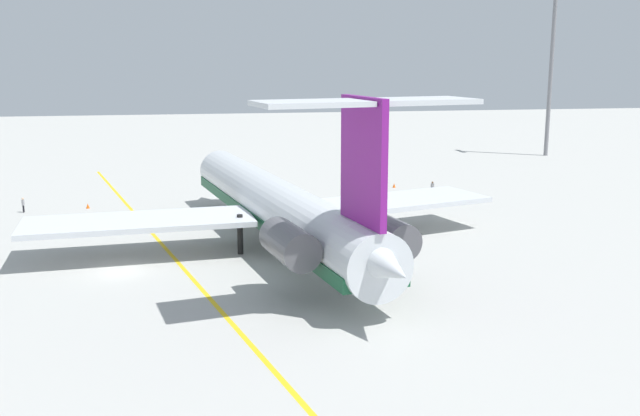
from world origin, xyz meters
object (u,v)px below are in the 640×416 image
main_jetliner (280,207)px  light_mast (551,66)px  safety_cone_nose (88,206)px  ground_crew_near_nose (432,186)px  safety_cone_tail (394,185)px  ground_crew_near_tail (23,203)px

main_jetliner → light_mast: bearing=-55.3°
safety_cone_nose → ground_crew_near_nose: bearing=91.1°
ground_crew_near_nose → safety_cone_tail: bearing=-137.0°
safety_cone_tail → ground_crew_near_nose: bearing=29.1°
safety_cone_nose → safety_cone_tail: size_ratio=1.00×
light_mast → ground_crew_near_tail: bearing=-67.2°
ground_crew_near_nose → main_jetliner: bearing=-30.4°
main_jetliner → ground_crew_near_nose: bearing=-54.8°
main_jetliner → ground_crew_near_tail: bearing=40.7°
safety_cone_tail → light_mast: (-25.55, 34.62, 14.88)m
main_jetliner → safety_cone_nose: main_jetliner is taller
safety_cone_nose → light_mast: 80.23m
main_jetliner → safety_cone_nose: 28.87m
ground_crew_near_tail → light_mast: 86.46m
ground_crew_near_tail → light_mast: light_mast is taller
ground_crew_near_nose → ground_crew_near_tail: size_ratio=1.01×
safety_cone_tail → light_mast: 45.52m
safety_cone_nose → ground_crew_near_tail: bearing=-80.9°
ground_crew_near_tail → safety_cone_nose: bearing=-139.9°
main_jetliner → ground_crew_near_tail: (-20.44, -25.53, -2.81)m
ground_crew_near_nose → safety_cone_tail: (-5.72, -3.19, -0.78)m
main_jetliner → light_mast: size_ratio=1.73×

